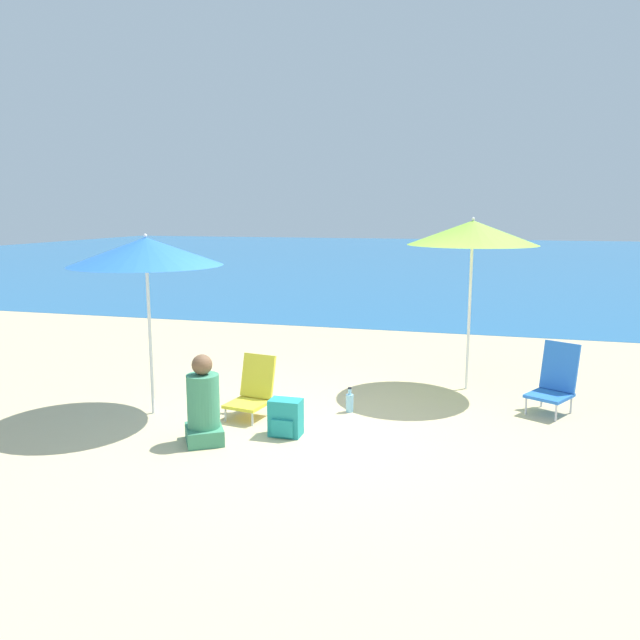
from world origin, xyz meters
name	(u,v)px	position (x,y,z in m)	size (l,w,h in m)	color
ground_plane	(328,433)	(0.00, 0.00, 0.00)	(60.00, 60.00, 0.00)	#D1BA89
sea_water	(459,257)	(0.00, 25.79, 0.00)	(60.00, 40.00, 0.01)	#23669E
beach_umbrella_lime	(473,233)	(1.32, 2.09, 2.02)	(1.63, 1.63, 2.21)	white
beach_umbrella_blue	(146,252)	(-2.10, 0.10, 1.85)	(1.68, 1.68, 2.05)	white
beach_chair_yellow	(253,390)	(-0.97, 0.34, 0.30)	(0.49, 0.59, 0.68)	silver
beach_chair_blue	(555,380)	(2.33, 1.39, 0.37)	(0.62, 0.66, 0.80)	silver
person_seated_near	(203,407)	(-1.14, -0.57, 0.37)	(0.52, 0.54, 0.90)	#3F8C66
backpack_teal	(286,418)	(-0.41, -0.17, 0.19)	(0.33, 0.24, 0.38)	teal
water_bottle	(350,402)	(0.06, 0.75, 0.12)	(0.09, 0.09, 0.29)	#8CCCEA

